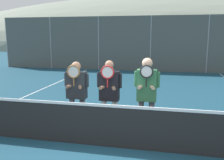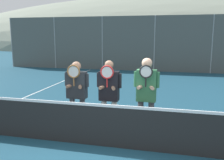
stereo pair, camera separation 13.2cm
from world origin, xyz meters
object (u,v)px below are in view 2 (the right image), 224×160
Objects in this scene: player_leftmost at (77,90)px; car_left_of_center at (130,54)px; car_center at (195,55)px; car_far_left at (69,54)px; player_center_left at (109,92)px; player_center_right at (146,92)px.

player_leftmost is 0.39× the size of car_left_of_center.
car_left_of_center is 4.70m from car_center.
car_far_left is (-5.69, 12.65, -0.17)m from player_leftmost.
car_far_left is at bearing -176.77° from car_center.
player_leftmost is at bearing -65.78° from car_far_left.
car_left_of_center is 1.05× the size of car_center.
car_left_of_center reaches higher than car_far_left.
car_center reaches higher than car_far_left.
player_leftmost is 0.84m from player_center_left.
car_far_left is at bearing 119.98° from player_center_right.
player_center_right is (0.84, 0.01, 0.06)m from player_center_left.
player_center_right reaches higher than car_left_of_center.
player_center_right reaches higher than player_center_left.
player_center_left is 0.41× the size of car_far_left.
car_far_left is (-6.52, 12.78, -0.17)m from player_center_left.
car_far_left is 1.03× the size of car_center.
player_center_right is 13.46m from car_center.
player_leftmost is at bearing 176.12° from player_center_right.
car_center is (2.94, 13.31, -0.14)m from player_center_left.
car_center is at bearing 2.50° from car_left_of_center.
car_left_of_center is (-1.76, 13.11, -0.12)m from player_center_left.
player_center_right is 0.42× the size of car_left_of_center.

